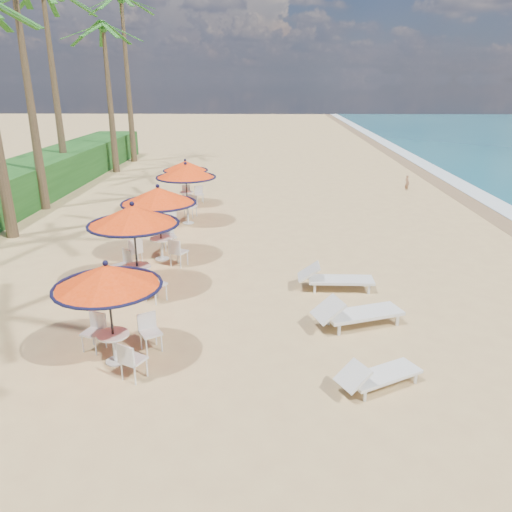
{
  "coord_description": "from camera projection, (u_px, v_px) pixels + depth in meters",
  "views": [
    {
      "loc": [
        -1.51,
        -8.93,
        5.64
      ],
      "look_at": [
        -1.86,
        3.58,
        1.2
      ],
      "focal_mm": 35.0,
      "sensor_mm": 36.0,
      "label": 1
    }
  ],
  "objects": [
    {
      "name": "station_3",
      "position": [
        184.0,
        179.0,
        20.08
      ],
      "size": [
        2.43,
        2.53,
        2.54
      ],
      "color": "black",
      "rests_on": "ground"
    },
    {
      "name": "person",
      "position": [
        407.0,
        182.0,
        26.71
      ],
      "size": [
        0.31,
        0.37,
        0.88
      ],
      "primitive_type": "imported",
      "rotation": [
        0.0,
        0.0,
        1.94
      ],
      "color": "#986C4D",
      "rests_on": "ground"
    },
    {
      "name": "palm_6",
      "position": [
        104.0,
        37.0,
        29.52
      ],
      "size": [
        5.0,
        5.0,
        8.79
      ],
      "color": "brown",
      "rests_on": "ground"
    },
    {
      "name": "lounger_far",
      "position": [
        333.0,
        278.0,
        14.06
      ],
      "size": [
        2.13,
        0.68,
        0.76
      ],
      "rotation": [
        0.0,
        0.0,
        -0.01
      ],
      "color": "silver",
      "rests_on": "ground"
    },
    {
      "name": "station_2",
      "position": [
        159.0,
        205.0,
        15.94
      ],
      "size": [
        2.42,
        2.56,
        2.52
      ],
      "color": "black",
      "rests_on": "ground"
    },
    {
      "name": "station_0",
      "position": [
        110.0,
        289.0,
        10.01
      ],
      "size": [
        2.19,
        2.19,
        2.29
      ],
      "color": "black",
      "rests_on": "ground"
    },
    {
      "name": "lounger_near",
      "position": [
        376.0,
        375.0,
        9.55
      ],
      "size": [
        1.82,
        1.34,
        0.64
      ],
      "rotation": [
        0.0,
        0.0,
        0.51
      ],
      "color": "silver",
      "rests_on": "ground"
    },
    {
      "name": "palm_5",
      "position": [
        44.0,
        5.0,
        25.16
      ],
      "size": [
        5.0,
        5.0,
        10.05
      ],
      "color": "brown",
      "rests_on": "ground"
    },
    {
      "name": "ground",
      "position": [
        341.0,
        370.0,
        10.26
      ],
      "size": [
        160.0,
        160.0,
        0.0
      ],
      "primitive_type": "plane",
      "color": "tan",
      "rests_on": "ground"
    },
    {
      "name": "palm_7",
      "position": [
        122.0,
        10.0,
        33.01
      ],
      "size": [
        5.0,
        5.0,
        10.9
      ],
      "color": "brown",
      "rests_on": "ground"
    },
    {
      "name": "station_4",
      "position": [
        186.0,
        170.0,
        23.21
      ],
      "size": [
        2.09,
        2.09,
        2.18
      ],
      "color": "black",
      "rests_on": "ground"
    },
    {
      "name": "lounger_mid",
      "position": [
        355.0,
        312.0,
        11.94
      ],
      "size": [
        2.32,
        1.4,
        0.8
      ],
      "rotation": [
        0.0,
        0.0,
        0.34
      ],
      "color": "silver",
      "rests_on": "ground"
    },
    {
      "name": "station_1",
      "position": [
        132.0,
        227.0,
        13.43
      ],
      "size": [
        2.48,
        2.48,
        2.59
      ],
      "color": "black",
      "rests_on": "ground"
    }
  ]
}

